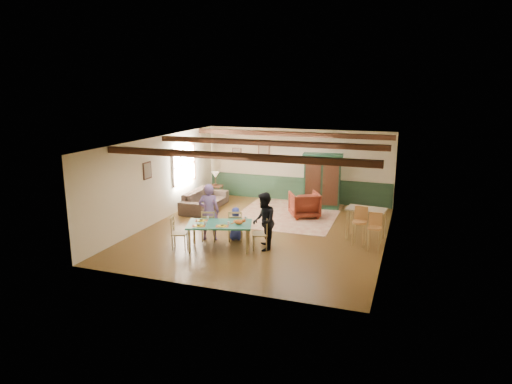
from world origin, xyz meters
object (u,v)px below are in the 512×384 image
(dining_chair_far_left, at_px, (209,225))
(armoire, at_px, (322,181))
(dining_chair_far_right, at_px, (236,225))
(cat, at_px, (239,222))
(dining_table, at_px, (220,236))
(counter_table, at_px, (365,224))
(person_woman, at_px, (264,221))
(bar_stool_left, at_px, (359,227))
(person_child, at_px, (236,224))
(table_lamp, at_px, (216,179))
(armchair, at_px, (304,205))
(end_table, at_px, (216,193))
(sofa, at_px, (205,200))
(person_man, at_px, (209,212))
(dining_chair_end_right, at_px, (260,233))
(bar_stool_right, at_px, (374,232))
(dining_chair_end_left, at_px, (179,232))

(dining_chair_far_left, bearing_deg, armoire, -134.74)
(dining_chair_far_right, bearing_deg, cat, 100.37)
(dining_table, height_order, counter_table, counter_table)
(dining_chair_far_right, height_order, armoire, armoire)
(dining_table, relative_size, cat, 5.00)
(person_woman, relative_size, bar_stool_left, 1.44)
(person_woman, bearing_deg, person_child, -133.26)
(table_lamp, bearing_deg, armoire, 2.70)
(armchair, relative_size, end_table, 1.63)
(dining_chair_far_right, bearing_deg, dining_chair_far_left, 0.00)
(dining_chair_far_right, distance_m, person_child, 0.08)
(end_table, relative_size, table_lamp, 1.09)
(armoire, distance_m, end_table, 4.07)
(cat, bearing_deg, end_table, 102.92)
(table_lamp, bearing_deg, armchair, -16.73)
(sofa, relative_size, table_lamp, 4.43)
(dining_chair_far_right, relative_size, person_child, 0.95)
(dining_table, relative_size, person_man, 1.04)
(dining_chair_end_right, relative_size, counter_table, 0.83)
(armoire, distance_m, table_lamp, 4.02)
(table_lamp, bearing_deg, dining_chair_far_left, -67.99)
(dining_chair_far_right, bearing_deg, bar_stool_right, 169.24)
(person_man, relative_size, cat, 4.79)
(dining_chair_end_right, bearing_deg, bar_stool_right, 89.45)
(bar_stool_left, bearing_deg, cat, -150.11)
(bar_stool_left, xyz_separation_m, bar_stool_right, (0.42, -0.27, -0.03))
(dining_chair_far_left, xyz_separation_m, armoire, (2.28, 4.47, 0.53))
(dining_table, height_order, dining_chair_far_right, dining_chair_far_right)
(dining_table, height_order, dining_chair_end_right, dining_chair_end_right)
(cat, xyz_separation_m, bar_stool_left, (2.94, 1.41, -0.25))
(dining_chair_end_left, relative_size, sofa, 0.39)
(dining_chair_end_right, xyz_separation_m, armchair, (0.39, 3.37, -0.02))
(sofa, xyz_separation_m, counter_table, (5.68, -1.41, 0.11))
(person_woman, xyz_separation_m, person_child, (-0.98, 0.47, -0.30))
(dining_chair_end_right, relative_size, end_table, 1.57)
(person_woman, distance_m, cat, 0.66)
(dining_chair_far_right, relative_size, dining_chair_end_right, 1.00)
(person_man, distance_m, sofa, 3.33)
(dining_chair_far_left, bearing_deg, dining_chair_end_left, 43.83)
(dining_chair_far_right, relative_size, cat, 2.64)
(bar_stool_right, bearing_deg, dining_chair_end_right, -163.35)
(dining_chair_end_left, bearing_deg, dining_chair_end_right, -90.00)
(person_child, bearing_deg, bar_stool_left, 173.45)
(sofa, bearing_deg, dining_table, -148.56)
(cat, bearing_deg, person_child, 99.46)
(dining_chair_end_left, distance_m, end_table, 5.29)
(person_woman, bearing_deg, dining_chair_far_left, -113.57)
(counter_table, xyz_separation_m, bar_stool_left, (-0.10, -0.62, 0.09))
(person_woman, bearing_deg, counter_table, 107.83)
(dining_chair_end_left, bearing_deg, person_man, -43.15)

